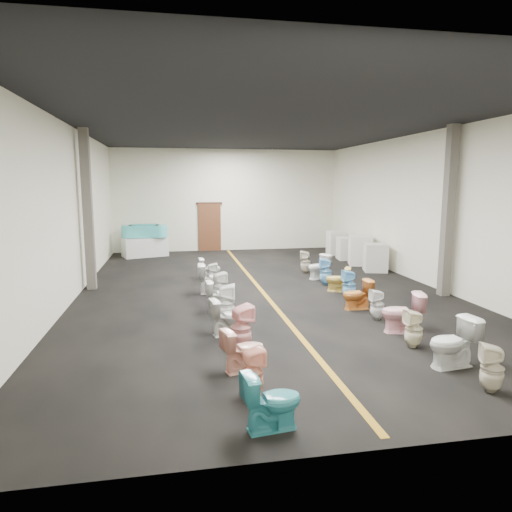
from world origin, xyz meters
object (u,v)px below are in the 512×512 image
object	(u,v)px
toilet_left_2	(243,350)
toilet_right_3	(402,313)
toilet_right_2	(414,329)
toilet_left_6	(221,295)
toilet_left_1	(252,372)
toilet_left_5	(226,303)
toilet_left_8	(213,279)
toilet_left_10	(210,269)
toilet_left_3	(241,328)
toilet_right_9	(319,267)
toilet_left_7	(219,287)
toilet_right_0	(492,368)
appliance_crate_a	(375,258)
appliance_crate_d	(336,243)
appliance_crate_c	(348,248)
appliance_crate_b	(360,250)
toilet_left_4	(228,317)
toilet_right_5	(357,295)
display_table	(145,247)
toilet_right_10	(306,262)
toilet_left_0	(272,401)
toilet_left_9	(212,274)
bathtub	(144,231)
toilet_right_1	(453,343)
toilet_right_7	(338,279)
toilet_right_4	(377,305)
toilet_right_8	(326,271)
toilet_right_6	(349,285)

from	to	relation	value
toilet_left_2	toilet_right_3	world-z (taller)	toilet_right_3
toilet_right_2	toilet_left_6	bearing A→B (deg)	-132.56
toilet_left_1	toilet_left_5	distance (m)	3.54
toilet_left_8	toilet_left_10	distance (m)	1.89
toilet_left_3	toilet_left_10	xyz separation A→B (m)	(-0.06, 6.30, -0.08)
toilet_left_2	toilet_right_9	size ratio (longest dim) A/B	0.92
toilet_left_7	toilet_right_0	world-z (taller)	toilet_left_7
appliance_crate_a	toilet_right_2	world-z (taller)	appliance_crate_a
toilet_left_1	appliance_crate_a	bearing A→B (deg)	-46.86
appliance_crate_a	toilet_left_8	xyz separation A→B (m)	(-5.78, -2.21, -0.06)
appliance_crate_d	appliance_crate_c	bearing A→B (deg)	-90.00
appliance_crate_b	toilet_left_7	bearing A→B (deg)	-142.46
appliance_crate_a	toilet_left_2	size ratio (longest dim) A/B	1.34
toilet_left_4	toilet_right_5	xyz separation A→B (m)	(3.27, 1.31, -0.01)
appliance_crate_a	toilet_right_3	xyz separation A→B (m)	(-2.30, -6.22, -0.06)
toilet_left_10	toilet_right_9	bearing A→B (deg)	-101.75
display_table	toilet_right_10	xyz separation A→B (m)	(5.53, -4.66, -0.01)
toilet_left_0	toilet_right_9	distance (m)	9.16
toilet_right_0	toilet_left_8	bearing A→B (deg)	-130.68
toilet_left_1	toilet_left_9	xyz separation A→B (m)	(0.05, 7.21, -0.02)
bathtub	appliance_crate_b	xyz separation A→B (m)	(7.98, -3.49, -0.52)
toilet_right_1	toilet_right_7	size ratio (longest dim) A/B	1.19
toilet_left_9	appliance_crate_a	bearing A→B (deg)	-80.99
toilet_right_4	toilet_right_10	xyz separation A→B (m)	(-0.04, 5.43, 0.04)
toilet_right_3	display_table	bearing A→B (deg)	-139.95
toilet_left_4	toilet_left_10	size ratio (longest dim) A/B	1.08
toilet_left_8	toilet_right_5	distance (m)	3.94
toilet_left_9	toilet_right_3	distance (m)	6.05
toilet_left_4	toilet_right_8	size ratio (longest dim) A/B	0.92
toilet_right_6	bathtub	bearing A→B (deg)	-142.71
appliance_crate_d	toilet_left_2	bearing A→B (deg)	-116.83
toilet_left_4	toilet_left_8	size ratio (longest dim) A/B	0.89
toilet_left_5	appliance_crate_b	bearing A→B (deg)	-34.69
toilet_left_8	display_table	bearing A→B (deg)	20.79
toilet_left_0	toilet_right_10	xyz separation A→B (m)	(3.24, 9.49, 0.01)
toilet_left_10	toilet_right_6	distance (m)	4.61
toilet_left_2	appliance_crate_a	bearing A→B (deg)	-52.45
toilet_right_2	toilet_right_10	world-z (taller)	toilet_right_10
toilet_left_7	appliance_crate_d	bearing A→B (deg)	-56.16
bathtub	toilet_right_7	bearing A→B (deg)	-47.88
toilet_right_1	toilet_right_0	bearing A→B (deg)	-6.30
toilet_left_1	appliance_crate_d	bearing A→B (deg)	-37.67
toilet_left_10	toilet_right_2	size ratio (longest dim) A/B	0.96
toilet_right_2	appliance_crate_c	bearing A→B (deg)	167.40
appliance_crate_a	toilet_right_6	distance (m)	4.17
toilet_left_6	toilet_right_10	world-z (taller)	toilet_right_10
display_table	toilet_left_4	bearing A→B (deg)	-78.18
appliance_crate_c	toilet_left_9	distance (m)	6.85
toilet_left_9	toilet_right_1	world-z (taller)	toilet_right_1
appliance_crate_d	toilet_left_7	world-z (taller)	appliance_crate_d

